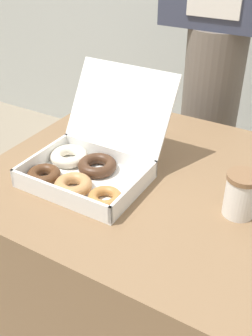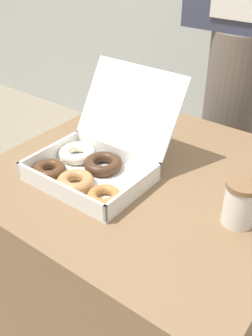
# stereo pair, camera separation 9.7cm
# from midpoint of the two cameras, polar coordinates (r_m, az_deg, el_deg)

# --- Properties ---
(ground_plane) EXTENTS (14.00, 14.00, 0.00)m
(ground_plane) POSITION_cam_midpoint_polar(r_m,az_deg,el_deg) (1.65, 4.39, -22.58)
(ground_plane) COLOR gray
(table) EXTENTS (0.85, 0.81, 0.74)m
(table) POSITION_cam_midpoint_polar(r_m,az_deg,el_deg) (1.36, 5.05, -13.73)
(table) COLOR brown
(table) RESTS_ON ground_plane
(donut_box) EXTENTS (0.33, 0.37, 0.26)m
(donut_box) POSITION_cam_midpoint_polar(r_m,az_deg,el_deg) (1.10, -2.44, 0.99)
(donut_box) COLOR white
(donut_box) RESTS_ON table
(coffee_cup) EXTENTS (0.08, 0.08, 0.11)m
(coffee_cup) POSITION_cam_midpoint_polar(r_m,az_deg,el_deg) (0.96, 19.08, -4.89)
(coffee_cup) COLOR silver
(coffee_cup) RESTS_ON table
(person_customer) EXTENTS (0.43, 0.24, 1.82)m
(person_customer) POSITION_cam_midpoint_polar(r_m,az_deg,el_deg) (1.61, 18.46, 17.52)
(person_customer) COLOR #665B51
(person_customer) RESTS_ON ground_plane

